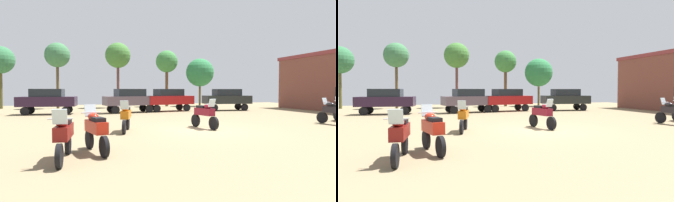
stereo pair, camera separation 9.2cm
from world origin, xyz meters
The scene contains 15 objects.
ground_plane centered at (0.00, 0.00, 0.01)m, with size 44.00×52.00×0.02m.
motorcycle_2 centered at (0.28, 0.52, 0.75)m, with size 0.75×2.13×1.48m.
motorcycle_3 centered at (7.85, 0.01, 0.74)m, with size 0.74×2.13×1.47m.
motorcycle_4 centered at (-3.67, 0.37, 0.73)m, with size 0.76×2.09×1.46m.
motorcycle_6 centered at (-5.14, -3.79, 0.73)m, with size 0.77×2.04×1.45m.
motorcycle_8 centered at (-6.01, -4.61, 0.73)m, with size 0.62×2.24×1.45m.
car_1 centered at (1.75, 12.09, 1.19)m, with size 4.54×2.48×2.00m.
car_2 centered at (-1.82, 11.53, 1.19)m, with size 4.56×2.58×2.00m.
car_3 centered at (7.29, 11.69, 1.19)m, with size 4.45×2.19×2.00m.
car_4 centered at (-8.29, 11.51, 1.19)m, with size 4.46×2.23×2.00m.
tree_2 centered at (-2.00, 18.92, 5.61)m, with size 2.73×2.73×7.02m.
tree_3 centered at (-8.16, 19.06, 5.45)m, with size 2.53×2.53×6.77m.
tree_4 centered at (-13.68, 20.11, 4.92)m, with size 2.77×2.77×6.35m.
tree_5 centered at (7.67, 19.23, 3.98)m, with size 3.31×3.31×5.63m.
tree_6 centered at (3.71, 19.71, 5.15)m, with size 2.55×2.55×6.50m.
Camera 2 is at (-5.35, -12.84, 1.94)m, focal length 30.96 mm.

